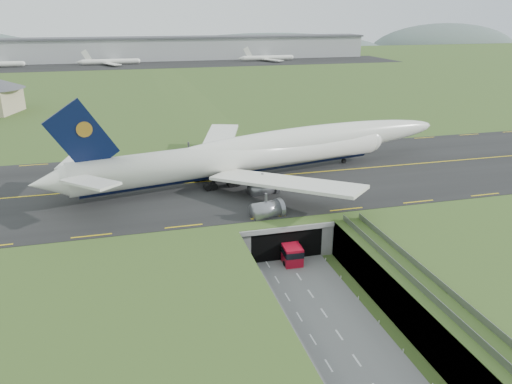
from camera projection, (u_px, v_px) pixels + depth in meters
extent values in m
plane|color=#365221|center=(303.00, 285.00, 74.18)|extent=(900.00, 900.00, 0.00)
cube|color=gray|center=(304.00, 267.00, 73.16)|extent=(800.00, 800.00, 6.00)
cube|color=slate|center=(323.00, 312.00, 67.34)|extent=(12.00, 75.00, 0.20)
cube|color=black|center=(249.00, 178.00, 102.06)|extent=(800.00, 44.00, 0.18)
cube|color=gray|center=(268.00, 205.00, 89.55)|extent=(16.00, 22.00, 1.00)
cube|color=gray|center=(230.00, 222.00, 88.71)|extent=(2.00, 22.00, 6.00)
cube|color=gray|center=(304.00, 214.00, 92.10)|extent=(2.00, 22.00, 6.00)
cube|color=black|center=(276.00, 231.00, 86.04)|extent=(12.00, 12.00, 5.00)
cube|color=#A8A8A3|center=(287.00, 229.00, 79.48)|extent=(17.00, 0.50, 0.80)
cube|color=#A8A8A3|center=(449.00, 308.00, 58.06)|extent=(3.00, 53.00, 0.50)
cube|color=gray|center=(439.00, 304.00, 57.47)|extent=(0.06, 53.00, 1.00)
cube|color=gray|center=(460.00, 300.00, 58.14)|extent=(0.06, 53.00, 1.00)
cylinder|color=#A8A8A3|center=(502.00, 384.00, 50.46)|extent=(0.90, 0.90, 5.60)
cylinder|color=#A8A8A3|center=(433.00, 318.00, 61.36)|extent=(0.90, 0.90, 5.60)
cylinder|color=#A8A8A3|center=(385.00, 271.00, 72.25)|extent=(0.90, 0.90, 5.60)
cylinder|color=white|center=(238.00, 157.00, 99.17)|extent=(64.77, 19.21, 6.11)
sphere|color=white|center=(368.00, 139.00, 112.86)|extent=(7.08, 7.08, 5.99)
cone|color=white|center=(49.00, 183.00, 84.28)|extent=(7.72, 7.04, 5.80)
ellipsoid|color=white|center=(313.00, 141.00, 106.10)|extent=(66.76, 19.17, 6.41)
ellipsoid|color=black|center=(365.00, 136.00, 112.20)|extent=(4.73, 3.49, 2.14)
cylinder|color=black|center=(239.00, 168.00, 99.99)|extent=(60.87, 15.08, 2.57)
cube|color=white|center=(218.00, 143.00, 113.12)|extent=(15.29, 29.25, 2.57)
cube|color=white|center=(77.00, 160.00, 92.21)|extent=(7.06, 11.29, 0.98)
cube|color=white|center=(285.00, 182.00, 87.49)|extent=(24.03, 25.78, 2.57)
cube|color=white|center=(90.00, 182.00, 80.19)|extent=(10.02, 10.82, 0.98)
cube|color=black|center=(82.00, 138.00, 84.44)|extent=(12.00, 3.04, 13.50)
cylinder|color=orange|center=(84.00, 129.00, 84.15)|extent=(2.75, 1.20, 2.67)
cylinder|color=slate|center=(224.00, 164.00, 108.42)|extent=(5.50, 4.10, 3.15)
cylinder|color=slate|center=(189.00, 155.00, 114.93)|extent=(5.50, 4.10, 3.15)
cylinder|color=slate|center=(262.00, 189.00, 93.19)|extent=(5.50, 4.10, 3.15)
cylinder|color=slate|center=(266.00, 211.00, 82.88)|extent=(5.50, 4.10, 3.15)
cylinder|color=black|center=(344.00, 161.00, 111.58)|extent=(1.12, 0.68, 1.05)
cube|color=black|center=(219.00, 180.00, 98.77)|extent=(6.97, 7.71, 1.34)
cube|color=#AA0B1F|center=(289.00, 249.00, 81.34)|extent=(3.17, 7.71, 3.04)
cube|color=black|center=(289.00, 246.00, 81.13)|extent=(3.24, 7.81, 1.01)
cube|color=black|center=(288.00, 256.00, 81.77)|extent=(2.95, 7.20, 0.51)
cylinder|color=black|center=(285.00, 264.00, 79.15)|extent=(0.39, 0.93, 0.91)
cylinder|color=black|center=(277.00, 250.00, 83.80)|extent=(0.39, 0.93, 0.91)
cylinder|color=black|center=(301.00, 262.00, 79.68)|extent=(0.39, 0.93, 0.91)
cylinder|color=black|center=(292.00, 248.00, 84.33)|extent=(0.39, 0.93, 0.91)
cube|color=#B2B2B2|center=(154.00, 49.00, 341.94)|extent=(300.00, 22.00, 15.00)
cube|color=#4C4C51|center=(153.00, 38.00, 339.37)|extent=(302.00, 24.00, 1.20)
cube|color=black|center=(158.00, 64.00, 317.22)|extent=(320.00, 50.00, 0.08)
cylinder|color=white|center=(110.00, 62.00, 314.01)|extent=(34.00, 3.20, 3.20)
cylinder|color=white|center=(268.00, 58.00, 338.98)|extent=(34.00, 3.20, 3.20)
ellipsoid|color=slate|center=(268.00, 56.00, 494.98)|extent=(260.00, 91.00, 44.00)
ellipsoid|color=slate|center=(444.00, 52.00, 543.34)|extent=(180.00, 63.00, 60.00)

